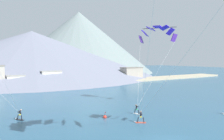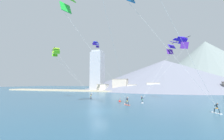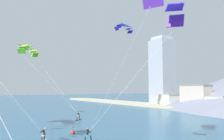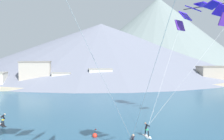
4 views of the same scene
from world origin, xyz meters
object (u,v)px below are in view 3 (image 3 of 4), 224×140
object	(u,v)px
kitesurfer_near_lead	(79,118)
race_marker_buoy	(73,132)
kitesurfer_mid_center	(86,139)
parafoil_kite_distant_high_outer	(124,27)
kitesurfer_far_left	(44,138)
parafoil_kite_near_lead	(29,50)

from	to	relation	value
kitesurfer_near_lead	race_marker_buoy	bearing A→B (deg)	-28.69
kitesurfer_mid_center	race_marker_buoy	bearing A→B (deg)	170.27
kitesurfer_mid_center	parafoil_kite_distant_high_outer	bearing A→B (deg)	135.45
kitesurfer_mid_center	kitesurfer_near_lead	bearing A→B (deg)	157.14
kitesurfer_mid_center	race_marker_buoy	xyz separation A→B (m)	(-5.64, 0.97, -0.31)
kitesurfer_far_left	race_marker_buoy	size ratio (longest dim) A/B	1.71
kitesurfer_far_left	parafoil_kite_near_lead	world-z (taller)	parafoil_kite_near_lead
parafoil_kite_distant_high_outer	kitesurfer_mid_center	bearing A→B (deg)	-44.55
race_marker_buoy	parafoil_kite_distant_high_outer	bearing A→B (deg)	128.44
kitesurfer_far_left	parafoil_kite_near_lead	xyz separation A→B (m)	(-21.25, 2.87, 13.12)
parafoil_kite_distant_high_outer	race_marker_buoy	xyz separation A→B (m)	(16.62, -20.94, -21.38)
kitesurfer_near_lead	race_marker_buoy	xyz separation A→B (m)	(11.20, -6.13, -0.29)
kitesurfer_mid_center	parafoil_kite_near_lead	xyz separation A→B (m)	(-24.00, -0.83, 13.17)
parafoil_kite_distant_high_outer	parafoil_kite_near_lead	bearing A→B (deg)	-94.38
kitesurfer_far_left	parafoil_kite_distant_high_outer	xyz separation A→B (m)	(-19.51, 25.61, 21.02)
kitesurfer_mid_center	race_marker_buoy	world-z (taller)	kitesurfer_mid_center
kitesurfer_far_left	race_marker_buoy	bearing A→B (deg)	121.79
parafoil_kite_near_lead	race_marker_buoy	distance (m)	22.85
kitesurfer_far_left	kitesurfer_mid_center	bearing A→B (deg)	53.38
race_marker_buoy	kitesurfer_far_left	bearing A→B (deg)	-58.21
parafoil_kite_distant_high_outer	race_marker_buoy	distance (m)	34.24
race_marker_buoy	kitesurfer_near_lead	bearing A→B (deg)	151.31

